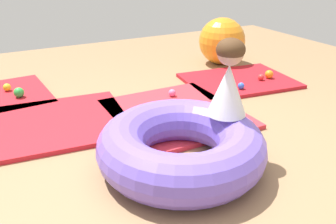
{
  "coord_description": "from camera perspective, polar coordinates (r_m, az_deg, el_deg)",
  "views": [
    {
      "loc": [
        -1.1,
        -1.91,
        1.44
      ],
      "look_at": [
        0.02,
        0.22,
        0.35
      ],
      "focal_mm": 38.53,
      "sensor_mm": 36.0,
      "label": 1
    }
  ],
  "objects": [
    {
      "name": "gym_mat_front",
      "position": [
        3.38,
        -18.79,
        -1.88
      ],
      "size": [
        1.52,
        1.22,
        0.04
      ],
      "primitive_type": "cube",
      "rotation": [
        0.0,
        0.0,
        -0.1
      ],
      "color": "red",
      "rests_on": "ground"
    },
    {
      "name": "play_ball_pink",
      "position": [
        3.75,
        0.66,
        3.05
      ],
      "size": [
        0.08,
        0.08,
        0.08
      ],
      "primitive_type": "sphere",
      "color": "pink",
      "rests_on": "gym_mat_far_right"
    },
    {
      "name": "play_ball_red",
      "position": [
        4.37,
        14.49,
        5.35
      ],
      "size": [
        0.07,
        0.07,
        0.07
      ],
      "primitive_type": "sphere",
      "color": "red",
      "rests_on": "gym_mat_center_rear"
    },
    {
      "name": "gym_mat_center_rear",
      "position": [
        4.36,
        11.1,
        4.89
      ],
      "size": [
        1.33,
        1.06,
        0.04
      ],
      "primitive_type": "cube",
      "rotation": [
        0.0,
        0.0,
        -0.12
      ],
      "color": "#B21923",
      "rests_on": "ground"
    },
    {
      "name": "inflatable_cushion",
      "position": [
        2.56,
        2.09,
        -5.39
      ],
      "size": [
        1.2,
        1.2,
        0.34
      ],
      "primitive_type": "torus",
      "color": "#7056D1",
      "rests_on": "ground"
    },
    {
      "name": "play_ball_blue",
      "position": [
        4.03,
        11.49,
        4.08
      ],
      "size": [
        0.07,
        0.07,
        0.07
      ],
      "primitive_type": "sphere",
      "color": "blue",
      "rests_on": "gym_mat_center_rear"
    },
    {
      "name": "exercise_ball_large",
      "position": [
        5.0,
        8.54,
        11.04
      ],
      "size": [
        0.62,
        0.62,
        0.62
      ],
      "primitive_type": "sphere",
      "color": "orange",
      "rests_on": "ground"
    },
    {
      "name": "child_in_white",
      "position": [
        2.58,
        9.57,
        5.25
      ],
      "size": [
        0.33,
        0.33,
        0.56
      ],
      "rotation": [
        0.0,
        0.0,
        3.33
      ],
      "color": "white",
      "rests_on": "inflatable_cushion"
    },
    {
      "name": "play_ball_orange",
      "position": [
        4.46,
        15.71,
        5.78
      ],
      "size": [
        0.1,
        0.1,
        0.1
      ],
      "primitive_type": "sphere",
      "color": "orange",
      "rests_on": "gym_mat_center_rear"
    },
    {
      "name": "gym_mat_far_right",
      "position": [
        3.41,
        1.16,
        -0.23
      ],
      "size": [
        1.14,
        1.24,
        0.04
      ],
      "primitive_type": "cube",
      "rotation": [
        0.0,
        0.0,
        -0.0
      ],
      "color": "red",
      "rests_on": "ground"
    },
    {
      "name": "play_ball_green",
      "position": [
        4.03,
        -22.53,
        2.87
      ],
      "size": [
        0.1,
        0.1,
        0.1
      ],
      "primitive_type": "sphere",
      "color": "green",
      "rests_on": "gym_mat_far_left"
    },
    {
      "name": "play_ball_yellow",
      "position": [
        4.27,
        -24.11,
        3.59
      ],
      "size": [
        0.08,
        0.08,
        0.08
      ],
      "primitive_type": "sphere",
      "color": "yellow",
      "rests_on": "gym_mat_far_left"
    },
    {
      "name": "ground_plane",
      "position": [
        2.63,
        1.84,
        -8.88
      ],
      "size": [
        8.0,
        8.0,
        0.0
      ],
      "primitive_type": "plane",
      "color": "#93704C"
    }
  ]
}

